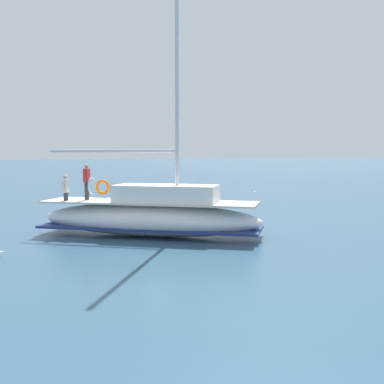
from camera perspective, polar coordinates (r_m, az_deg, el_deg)
ground_plane at (r=22.15m, az=-2.94°, el=-4.63°), size 400.00×400.00×0.00m
main_sailboat at (r=21.08m, az=-4.67°, el=-2.62°), size 7.99×8.91×12.78m
mooring_buoy at (r=28.84m, az=-10.09°, el=-2.12°), size 0.66×0.66×0.93m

